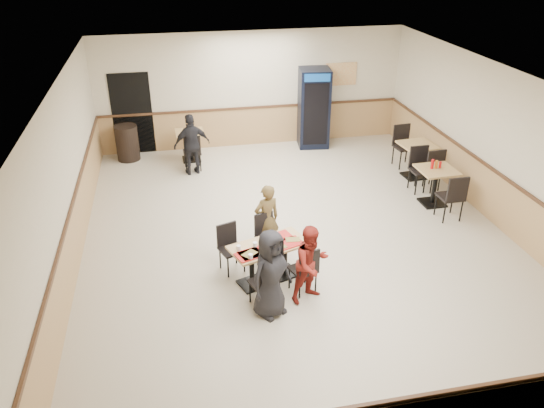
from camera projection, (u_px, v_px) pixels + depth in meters
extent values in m
plane|color=beige|center=(297.00, 236.00, 10.17)|extent=(10.00, 10.00, 0.00)
plane|color=silver|center=(301.00, 81.00, 8.77)|extent=(10.00, 10.00, 0.00)
plane|color=beige|center=(252.00, 90.00, 13.81)|extent=(8.00, 0.00, 8.00)
plane|color=beige|center=(424.00, 365.00, 5.13)|extent=(8.00, 0.00, 8.00)
plane|color=beige|center=(64.00, 184.00, 8.76)|extent=(0.00, 10.00, 10.00)
plane|color=beige|center=(501.00, 148.00, 10.18)|extent=(0.00, 10.00, 10.00)
cube|color=tan|center=(253.00, 126.00, 14.26)|extent=(7.98, 0.03, 1.00)
cube|color=tan|center=(490.00, 194.00, 10.64)|extent=(0.03, 9.98, 1.00)
cube|color=#472B19|center=(253.00, 108.00, 14.00)|extent=(7.98, 0.04, 0.06)
cube|color=black|center=(132.00, 114.00, 13.45)|extent=(1.00, 0.02, 2.10)
cube|color=orange|center=(341.00, 74.00, 14.07)|extent=(0.85, 0.02, 0.60)
cube|color=black|center=(252.00, 284.00, 8.78)|extent=(0.52, 0.52, 0.04)
cylinder|color=black|center=(252.00, 267.00, 8.63)|extent=(0.08, 0.08, 0.62)
cube|color=tan|center=(251.00, 251.00, 8.48)|extent=(0.81, 0.81, 0.04)
cube|color=black|center=(285.00, 273.00, 9.07)|extent=(0.52, 0.52, 0.04)
cylinder|color=black|center=(285.00, 257.00, 8.92)|extent=(0.08, 0.08, 0.62)
cube|color=tan|center=(285.00, 240.00, 8.77)|extent=(0.81, 0.81, 0.04)
imported|color=black|center=(271.00, 274.00, 7.83)|extent=(0.84, 0.75, 1.43)
imported|color=maroon|center=(311.00, 264.00, 8.18)|extent=(0.78, 0.70, 1.30)
imported|color=brown|center=(267.00, 219.00, 9.40)|extent=(0.55, 0.44, 1.33)
imported|color=black|center=(192.00, 144.00, 12.43)|extent=(0.92, 0.54, 1.47)
cube|color=#BB100C|center=(290.00, 243.00, 8.65)|extent=(0.48, 0.41, 0.02)
cube|color=#BB100C|center=(252.00, 253.00, 8.37)|extent=(0.48, 0.41, 0.02)
cube|color=#BB100C|center=(279.00, 237.00, 8.82)|extent=(0.48, 0.41, 0.02)
cube|color=#BB100C|center=(249.00, 255.00, 8.33)|extent=(0.48, 0.41, 0.02)
cylinder|color=white|center=(250.00, 255.00, 8.35)|extent=(0.21, 0.21, 0.01)
cube|color=#AF8444|center=(250.00, 254.00, 8.35)|extent=(0.28, 0.27, 0.02)
cylinder|color=white|center=(279.00, 248.00, 8.52)|extent=(0.21, 0.21, 0.01)
cube|color=#AF8444|center=(279.00, 247.00, 8.51)|extent=(0.28, 0.24, 0.02)
cylinder|color=white|center=(269.00, 251.00, 8.45)|extent=(0.21, 0.21, 0.01)
cube|color=#AF8444|center=(269.00, 250.00, 8.45)|extent=(0.25, 0.17, 0.02)
cylinder|color=white|center=(293.00, 240.00, 8.73)|extent=(0.21, 0.21, 0.01)
cube|color=#AF8444|center=(293.00, 240.00, 8.72)|extent=(0.25, 0.18, 0.02)
cylinder|color=white|center=(251.00, 257.00, 8.22)|extent=(0.07, 0.07, 0.09)
cylinder|color=white|center=(239.00, 248.00, 8.44)|extent=(0.07, 0.07, 0.09)
cylinder|color=white|center=(255.00, 245.00, 8.53)|extent=(0.07, 0.07, 0.09)
cylinder|color=white|center=(262.00, 254.00, 8.28)|extent=(0.07, 0.07, 0.09)
cylinder|color=white|center=(264.00, 256.00, 8.23)|extent=(0.07, 0.07, 0.09)
cylinder|color=silver|center=(270.00, 240.00, 8.65)|extent=(0.07, 0.07, 0.12)
cylinder|color=silver|center=(274.00, 240.00, 8.64)|extent=(0.07, 0.07, 0.12)
ellipsoid|color=silver|center=(270.00, 242.00, 8.59)|extent=(0.14, 0.14, 0.09)
cube|color=black|center=(432.00, 203.00, 11.36)|extent=(0.49, 0.49, 0.04)
cylinder|color=black|center=(435.00, 186.00, 11.18)|extent=(0.10, 0.10, 0.73)
cube|color=tan|center=(437.00, 170.00, 11.01)|extent=(0.76, 0.76, 0.04)
cube|color=black|center=(414.00, 176.00, 12.58)|extent=(0.53, 0.53, 0.04)
cylinder|color=black|center=(416.00, 160.00, 12.40)|extent=(0.10, 0.10, 0.74)
cube|color=tan|center=(418.00, 145.00, 12.22)|extent=(0.83, 0.83, 0.04)
cylinder|color=red|center=(432.00, 164.00, 10.98)|extent=(0.06, 0.06, 0.20)
cylinder|color=#C9691A|center=(436.00, 164.00, 11.00)|extent=(0.06, 0.06, 0.17)
cylinder|color=red|center=(440.00, 165.00, 11.02)|extent=(0.05, 0.05, 0.14)
cube|color=black|center=(192.00, 159.00, 13.50)|extent=(0.46, 0.46, 0.04)
cylinder|color=black|center=(191.00, 146.00, 13.33)|extent=(0.09, 0.09, 0.68)
cube|color=tan|center=(190.00, 133.00, 13.17)|extent=(0.71, 0.71, 0.04)
cube|color=black|center=(314.00, 108.00, 13.96)|extent=(0.87, 0.85, 2.07)
cube|color=black|center=(316.00, 115.00, 13.64)|extent=(0.63, 0.10, 1.63)
cube|color=#0D4192|center=(317.00, 78.00, 13.18)|extent=(0.65, 0.10, 0.20)
cylinder|color=black|center=(127.00, 143.00, 13.33)|extent=(0.57, 0.57, 0.89)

